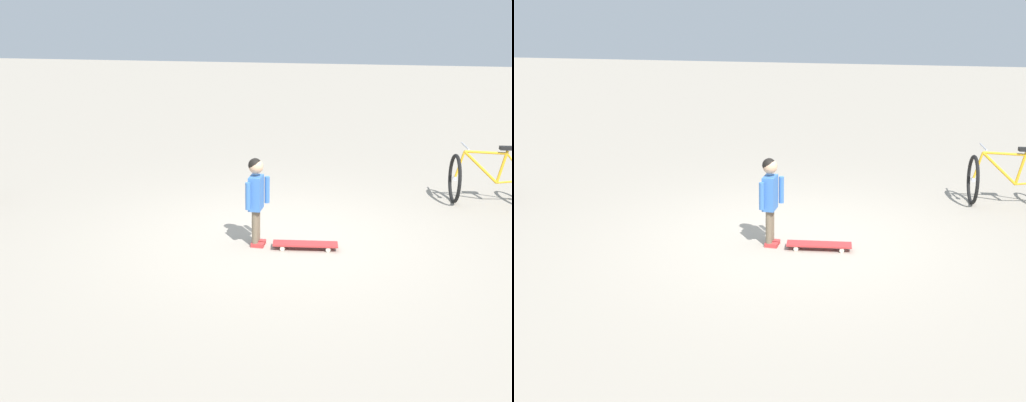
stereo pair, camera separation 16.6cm
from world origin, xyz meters
The scene contains 4 objects.
ground_plane centered at (0.00, 0.00, 0.00)m, with size 50.00×50.00×0.00m, color #9E9384.
child_person centered at (-0.27, -0.30, 0.66)m, with size 0.23×0.37×1.06m.
skateboard centered at (0.32, -0.31, 0.06)m, with size 0.78×0.28×0.07m.
bicycle_near centered at (2.69, 2.04, 0.38)m, with size 1.14×0.82×0.85m.
Camera 1 is at (1.15, -7.25, 2.72)m, focal length 44.70 mm.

